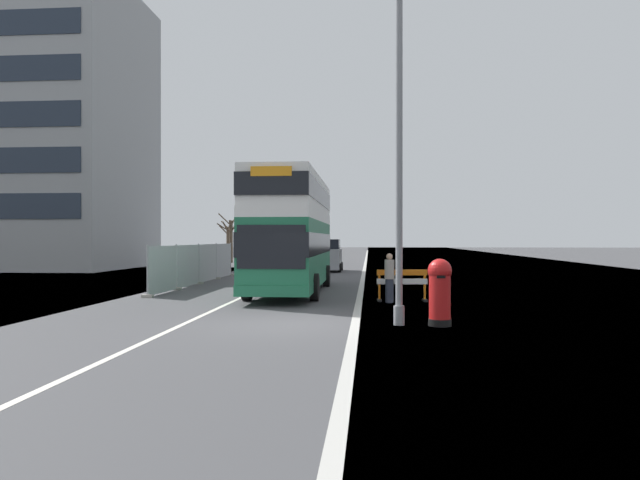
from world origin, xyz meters
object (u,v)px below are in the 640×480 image
object	(u,v)px
car_oncoming_near	(327,256)
car_receding_mid	(294,254)
lamppost_foreground	(399,163)
car_receding_far	(305,252)
roadworks_barrier	(402,281)
pedestrian_at_kerb	(389,278)
red_pillar_postbox	(440,289)
double_decker_bus	(292,232)

from	to	relation	value
car_oncoming_near	car_receding_mid	distance (m)	8.15
lamppost_foreground	car_receding_far	world-z (taller)	lamppost_foreground
roadworks_barrier	car_receding_mid	distance (m)	27.73
roadworks_barrier	pedestrian_at_kerb	bearing A→B (deg)	-134.69
roadworks_barrier	car_oncoming_near	xyz separation A→B (m)	(-4.09, 19.26, 0.32)
lamppost_foreground	red_pillar_postbox	xyz separation A→B (m)	(1.04, -0.04, -3.27)
red_pillar_postbox	car_oncoming_near	xyz separation A→B (m)	(-4.73, 25.19, 0.09)
red_pillar_postbox	roadworks_barrier	world-z (taller)	red_pillar_postbox
pedestrian_at_kerb	car_receding_far	bearing A→B (deg)	100.99
car_oncoming_near	car_receding_far	world-z (taller)	car_receding_far
lamppost_foreground	pedestrian_at_kerb	size ratio (longest dim) A/B	5.15
roadworks_barrier	red_pillar_postbox	bearing A→B (deg)	-83.79
double_decker_bus	car_receding_mid	bearing A→B (deg)	97.05
double_decker_bus	car_oncoming_near	distance (m)	16.06
double_decker_bus	car_receding_mid	size ratio (longest dim) A/B	2.80
lamppost_foreground	car_oncoming_near	distance (m)	25.62
roadworks_barrier	car_receding_mid	world-z (taller)	car_receding_mid
double_decker_bus	car_receding_far	size ratio (longest dim) A/B	2.86
lamppost_foreground	car_receding_mid	bearing A→B (deg)	101.92
car_oncoming_near	red_pillar_postbox	bearing A→B (deg)	-79.36
roadworks_barrier	pedestrian_at_kerb	size ratio (longest dim) A/B	1.05
double_decker_bus	lamppost_foreground	size ratio (longest dim) A/B	1.27
lamppost_foreground	pedestrian_at_kerb	distance (m)	6.37
roadworks_barrier	car_receding_mid	bearing A→B (deg)	105.24
lamppost_foreground	roadworks_barrier	size ratio (longest dim) A/B	4.93
lamppost_foreground	car_oncoming_near	world-z (taller)	lamppost_foreground
double_decker_bus	car_receding_far	world-z (taller)	double_decker_bus
lamppost_foreground	red_pillar_postbox	world-z (taller)	lamppost_foreground
double_decker_bus	roadworks_barrier	xyz separation A→B (m)	(4.38, -3.28, -1.81)
double_decker_bus	car_oncoming_near	world-z (taller)	double_decker_bus
roadworks_barrier	car_oncoming_near	size ratio (longest dim) A/B	0.45
double_decker_bus	roadworks_barrier	world-z (taller)	double_decker_bus
lamppost_foreground	car_receding_far	size ratio (longest dim) A/B	2.25
car_receding_far	car_oncoming_near	bearing A→B (deg)	-78.24
lamppost_foreground	pedestrian_at_kerb	bearing A→B (deg)	90.71
red_pillar_postbox	car_oncoming_near	bearing A→B (deg)	100.64
car_receding_mid	roadworks_barrier	bearing A→B (deg)	-74.76
car_receding_far	pedestrian_at_kerb	world-z (taller)	car_receding_far
car_receding_mid	car_receding_far	size ratio (longest dim) A/B	1.02
double_decker_bus	red_pillar_postbox	world-z (taller)	double_decker_bus
double_decker_bus	car_receding_far	distance (m)	31.07
car_receding_mid	pedestrian_at_kerb	bearing A→B (deg)	-75.93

